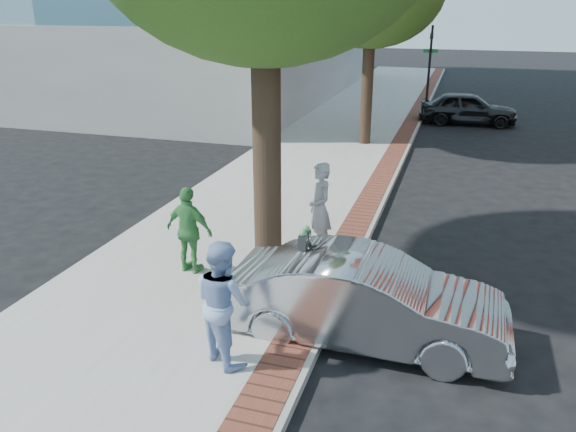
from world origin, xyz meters
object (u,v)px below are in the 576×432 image
at_px(parking_meter, 304,253).
at_px(person_officer, 223,302).
at_px(person_gray, 320,208).
at_px(person_green, 189,230).
at_px(sedan_silver, 366,300).
at_px(bg_car, 468,108).

relative_size(parking_meter, person_officer, 0.84).
height_order(person_gray, person_green, person_gray).
bearing_deg(parking_meter, sedan_silver, -11.58).
bearing_deg(person_gray, parking_meter, -25.70).
xyz_separation_m(person_green, bg_car, (4.67, 16.34, -0.28)).
distance_m(parking_meter, sedan_silver, 1.16).
bearing_deg(person_gray, person_green, -86.73).
bearing_deg(person_green, person_gray, -133.86).
bearing_deg(parking_meter, bg_car, 82.45).
height_order(person_officer, person_green, person_officer).
distance_m(parking_meter, person_gray, 2.45).
height_order(person_green, sedan_silver, person_green).
bearing_deg(bg_car, sedan_silver, 172.35).
xyz_separation_m(parking_meter, person_officer, (-0.72, -1.46, -0.18)).
relative_size(person_officer, person_green, 1.09).
relative_size(person_gray, bg_car, 0.46).
relative_size(person_gray, person_green, 1.12).
height_order(parking_meter, sedan_silver, parking_meter).
height_order(parking_meter, person_gray, person_gray).
bearing_deg(person_officer, person_green, -21.45).
relative_size(person_officer, sedan_silver, 0.43).
relative_size(person_gray, sedan_silver, 0.44).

